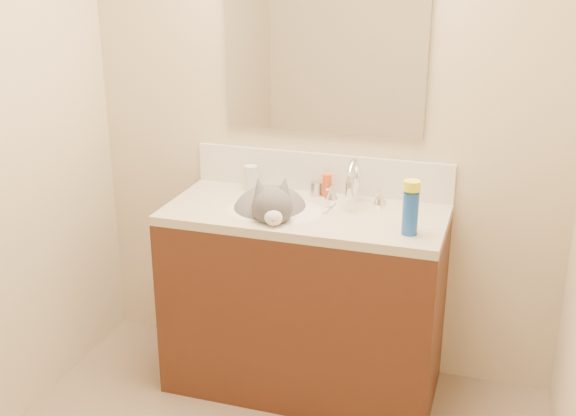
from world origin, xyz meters
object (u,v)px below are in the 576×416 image
Objects in this scene: cat at (271,213)px; silver_jar at (316,189)px; pill_bottle at (251,178)px; vanity_cabinet at (304,304)px; spray_can at (410,214)px; faucet at (354,185)px; basin at (276,225)px; amber_bottle at (327,185)px.

cat is 7.78× the size of silver_jar.
cat is 4.37× the size of pill_bottle.
vanity_cabinet is 10.62× the size of pill_bottle.
faucet is at bearing 136.54° from spray_can.
faucet reaches higher than silver_jar.
faucet is 0.38m from cat.
cat is at bearing -51.96° from pill_bottle.
silver_jar is (0.14, 0.23, 0.05)m from cat.
basin is at bearing -150.88° from faucet.
vanity_cabinet is 0.40m from basin.
basin is 3.98× the size of pill_bottle.
cat reaches higher than basin.
faucet reaches higher than spray_can.
spray_can is at bearing -35.22° from silver_jar.
amber_bottle is (0.19, 0.23, 0.07)m from cat.
silver_jar is 0.61× the size of amber_bottle.
pill_bottle is at bearing 105.55° from cat.
cat is (-0.02, 0.00, 0.05)m from basin.
vanity_cabinet is 4.29× the size of faucet.
spray_can reaches higher than pill_bottle.
faucet is at bearing 29.12° from basin.
amber_bottle is 0.62× the size of spray_can.
cat is 0.27m from silver_jar.
faucet reaches higher than vanity_cabinet.
spray_can is (0.47, -0.13, 0.54)m from vanity_cabinet.
vanity_cabinet is 2.43× the size of cat.
basin is at bearing -165.96° from vanity_cabinet.
amber_bottle is at bearing 55.06° from basin.
faucet reaches higher than pill_bottle.
silver_jar is (0.31, 0.01, -0.02)m from pill_bottle.
vanity_cabinet is at bearing 14.04° from basin.
cat reaches higher than amber_bottle.
basin is 0.91× the size of cat.
pill_bottle is (-0.17, 0.22, 0.07)m from cat.
basin is 0.62m from spray_can.
faucet is 0.16m from amber_bottle.
cat is 0.63m from spray_can.
amber_bottle is at bearing 154.18° from faucet.
pill_bottle reaches higher than amber_bottle.
pill_bottle is 0.85m from spray_can.
faucet is (0.30, 0.17, 0.16)m from basin.
vanity_cabinet is at bearing 163.93° from spray_can.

